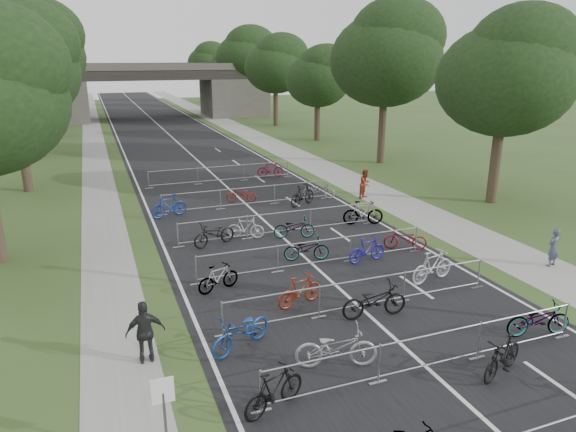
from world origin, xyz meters
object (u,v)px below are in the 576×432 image
at_px(pedestrian_a, 553,248).
at_px(park_sign, 164,403).
at_px(pedestrian_c, 145,332).
at_px(pedestrian_b, 365,184).
at_px(overpass_bridge, 149,91).

bearing_deg(pedestrian_a, park_sign, 4.20).
bearing_deg(pedestrian_c, pedestrian_b, -137.31).
relative_size(overpass_bridge, pedestrian_c, 17.73).
bearing_deg(park_sign, pedestrian_a, 17.20).
bearing_deg(overpass_bridge, park_sign, -96.26).
relative_size(pedestrian_b, pedestrian_c, 0.95).
xyz_separation_m(park_sign, pedestrian_b, (13.60, 16.28, -0.43)).
distance_m(pedestrian_b, pedestrian_c, 18.58).
xyz_separation_m(overpass_bridge, pedestrian_a, (8.62, -57.23, -2.77)).
height_order(pedestrian_b, pedestrian_c, pedestrian_c).
bearing_deg(pedestrian_c, pedestrian_a, -176.01).
bearing_deg(overpass_bridge, pedestrian_a, -81.43).
bearing_deg(overpass_bridge, pedestrian_c, -96.65).
xyz_separation_m(pedestrian_a, pedestrian_c, (-15.42, -1.14, 0.11)).
distance_m(overpass_bridge, park_sign, 62.41).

